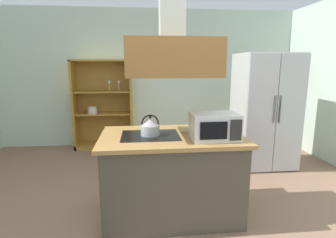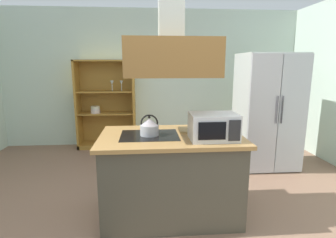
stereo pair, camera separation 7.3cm
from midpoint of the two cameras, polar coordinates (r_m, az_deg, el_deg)
The scene contains 9 objects.
ground_plane at distance 2.99m, azimuth -2.24°, elevation -21.46°, with size 7.80×7.80×0.00m, color #84614D.
wall_back at distance 5.51m, azimuth -4.47°, elevation 8.66°, with size 6.00×0.12×2.70m, color silver.
kitchen_island at distance 2.96m, azimuth 0.01°, elevation -11.82°, with size 1.49×0.94×0.90m.
range_hood at distance 2.72m, azimuth 0.01°, elevation 15.07°, with size 0.90×0.70×1.19m.
refrigerator at distance 4.52m, azimuth 19.59°, elevation 1.66°, with size 0.90×0.78×1.80m.
dish_cabinet at distance 5.41m, azimuth -14.02°, elevation 1.94°, with size 1.13×0.40×1.72m.
kettle at distance 2.77m, azimuth -4.59°, elevation -1.69°, with size 0.20×0.20×0.22m.
cutting_board at distance 3.01m, azimuth 5.02°, elevation -2.28°, with size 0.34×0.24×0.02m, color tan.
microwave at distance 2.65m, azimuth 9.17°, elevation -1.58°, with size 0.46×0.35×0.26m.
Camera 1 is at (-0.19, -2.50, 1.63)m, focal length 28.43 mm.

